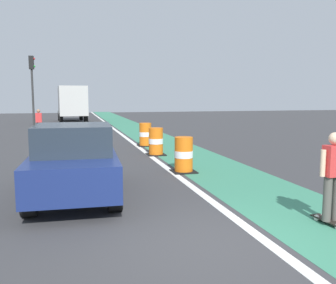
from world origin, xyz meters
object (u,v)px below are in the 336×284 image
at_px(traffic_barrel_front, 184,155).
at_px(traffic_barrel_back, 145,135).
at_px(pedestrian_crossing, 39,122).
at_px(traffic_barrel_mid, 156,142).
at_px(skateboarder_on_lane, 333,176).
at_px(traffic_light_corner, 32,80).
at_px(parked_sedan_nearest, 74,162).
at_px(delivery_truck_down_block, 72,102).

height_order(traffic_barrel_front, traffic_barrel_back, same).
xyz_separation_m(traffic_barrel_front, pedestrian_crossing, (-5.12, 11.48, 0.33)).
relative_size(traffic_barrel_front, traffic_barrel_mid, 1.00).
relative_size(skateboarder_on_lane, traffic_barrel_mid, 1.55).
bearing_deg(traffic_light_corner, skateboarder_on_lane, -71.90).
xyz_separation_m(parked_sedan_nearest, delivery_truck_down_block, (0.01, 26.08, 1.01)).
distance_m(traffic_barrel_mid, pedestrian_crossing, 9.48).
xyz_separation_m(parked_sedan_nearest, traffic_light_corner, (-2.57, 18.47, 2.67)).
xyz_separation_m(traffic_barrel_mid, delivery_truck_down_block, (-3.17, 20.56, 1.31)).
distance_m(delivery_truck_down_block, pedestrian_crossing, 12.71).
bearing_deg(delivery_truck_down_block, pedestrian_crossing, -98.46).
xyz_separation_m(traffic_barrel_front, delivery_truck_down_block, (-3.25, 24.02, 1.31)).
bearing_deg(pedestrian_crossing, traffic_barrel_back, -45.56).
height_order(traffic_barrel_mid, pedestrian_crossing, pedestrian_crossing).
relative_size(skateboarder_on_lane, delivery_truck_down_block, 0.22).
distance_m(traffic_barrel_back, delivery_truck_down_block, 18.15).
distance_m(traffic_light_corner, pedestrian_crossing, 5.63).
distance_m(skateboarder_on_lane, traffic_barrel_front, 5.28).
distance_m(parked_sedan_nearest, traffic_light_corner, 18.84).
distance_m(traffic_barrel_front, pedestrian_crossing, 12.58).
relative_size(parked_sedan_nearest, traffic_barrel_mid, 3.83).
xyz_separation_m(traffic_barrel_mid, traffic_barrel_back, (0.13, 2.76, 0.00)).
bearing_deg(skateboarder_on_lane, delivery_truck_down_block, 98.68).
bearing_deg(parked_sedan_nearest, pedestrian_crossing, 97.78).
bearing_deg(pedestrian_crossing, skateboarder_on_lane, -69.19).
height_order(skateboarder_on_lane, traffic_barrel_front, skateboarder_on_lane).
relative_size(traffic_light_corner, pedestrian_crossing, 3.17).
height_order(traffic_barrel_back, pedestrian_crossing, pedestrian_crossing).
xyz_separation_m(parked_sedan_nearest, traffic_barrel_front, (3.27, 2.07, -0.30)).
bearing_deg(traffic_barrel_back, delivery_truck_down_block, 100.50).
bearing_deg(delivery_truck_down_block, skateboarder_on_lane, -81.32).
height_order(skateboarder_on_lane, traffic_barrel_back, skateboarder_on_lane).
distance_m(traffic_barrel_mid, traffic_barrel_back, 2.76).
height_order(parked_sedan_nearest, traffic_barrel_front, parked_sedan_nearest).
height_order(delivery_truck_down_block, traffic_light_corner, traffic_light_corner).
bearing_deg(traffic_barrel_mid, delivery_truck_down_block, 98.78).
distance_m(parked_sedan_nearest, traffic_barrel_mid, 6.39).
bearing_deg(traffic_light_corner, parked_sedan_nearest, -82.07).
distance_m(skateboarder_on_lane, pedestrian_crossing, 17.77).
xyz_separation_m(skateboarder_on_lane, traffic_barrel_front, (-1.20, 5.13, -0.38)).
bearing_deg(traffic_light_corner, traffic_barrel_back, -59.97).
bearing_deg(traffic_barrel_front, traffic_barrel_back, 89.58).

